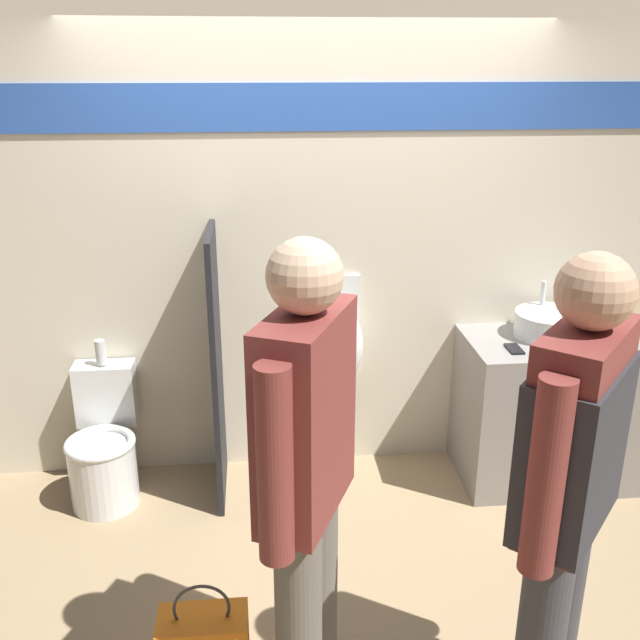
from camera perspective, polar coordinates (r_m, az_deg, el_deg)
The scene contains 10 objects.
ground_plane at distance 3.98m, azimuth 0.24°, elevation -15.22°, with size 16.00×16.00×0.00m, color #997F5B.
display_wall at distance 3.95m, azimuth -0.59°, elevation 6.40°, with size 3.83×0.07×2.70m.
sink_counter at distance 4.31m, azimuth 18.12°, elevation -6.76°, with size 1.03×0.59×0.85m.
sink_basin at distance 4.15m, azimuth 17.91°, elevation -0.34°, with size 0.39×0.39×0.28m.
cell_phone at distance 3.92m, azimuth 15.28°, elevation -2.24°, with size 0.07×0.14×0.01m.
divider_near_counter at distance 3.86m, azimuth -8.24°, elevation -3.81°, with size 0.03×0.55×1.50m.
urinal_near_counter at distance 4.00m, azimuth 0.96°, elevation -2.08°, with size 0.35×0.25×1.20m.
toilet at distance 4.13m, azimuth -16.90°, elevation -9.89°, with size 0.38×0.54×0.87m.
person_in_vest at distance 2.47m, azimuth 19.29°, elevation -11.93°, with size 0.48×0.51×1.79m.
person_with_lanyard at distance 2.42m, azimuth -1.12°, elevation -12.36°, with size 0.37×0.59×1.81m.
Camera 1 is at (-0.32, -3.23, 2.30)m, focal length 40.00 mm.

